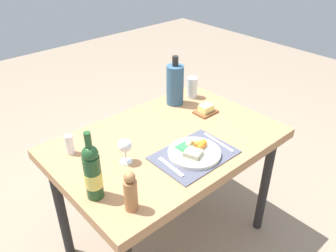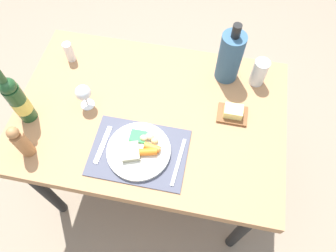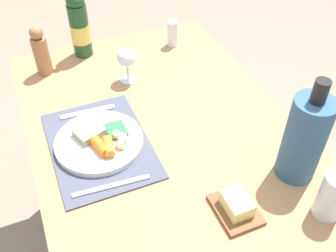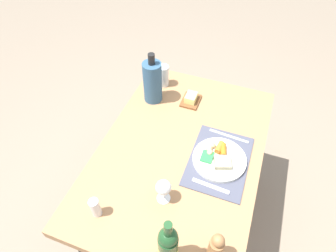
# 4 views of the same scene
# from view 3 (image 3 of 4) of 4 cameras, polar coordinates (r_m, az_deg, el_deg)

# --- Properties ---
(dining_table) EXTENTS (1.19, 0.80, 0.78)m
(dining_table) POSITION_cam_3_polar(r_m,az_deg,el_deg) (1.26, -0.87, -3.05)
(dining_table) COLOR #AE7B51
(dining_table) RESTS_ON ground_plane
(placemat) EXTENTS (0.39, 0.28, 0.01)m
(placemat) POSITION_cam_3_polar(r_m,az_deg,el_deg) (1.16, -10.07, -2.84)
(placemat) COLOR #4B4E5F
(placemat) RESTS_ON dining_table
(dinner_plate) EXTENTS (0.26, 0.26, 0.05)m
(dinner_plate) POSITION_cam_3_polar(r_m,az_deg,el_deg) (1.14, -10.04, -2.29)
(dinner_plate) COLOR white
(dinner_plate) RESTS_ON placemat
(fork) EXTENTS (0.03, 0.18, 0.00)m
(fork) POSITION_cam_3_polar(r_m,az_deg,el_deg) (1.27, -11.84, 2.06)
(fork) COLOR silver
(fork) RESTS_ON placemat
(knife) EXTENTS (0.03, 0.21, 0.00)m
(knife) POSITION_cam_3_polar(r_m,az_deg,el_deg) (1.04, -8.37, -8.79)
(knife) COLOR silver
(knife) RESTS_ON placemat
(salt_shaker) EXTENTS (0.04, 0.04, 0.10)m
(salt_shaker) POSITION_cam_3_polar(r_m,az_deg,el_deg) (1.57, 0.66, 13.57)
(salt_shaker) COLOR white
(salt_shaker) RESTS_ON dining_table
(cooler_bottle) EXTENTS (0.11, 0.11, 0.31)m
(cooler_bottle) POSITION_cam_3_polar(r_m,az_deg,el_deg) (1.04, 19.61, -1.73)
(cooler_bottle) COLOR #335979
(cooler_bottle) RESTS_ON dining_table
(wine_glass) EXTENTS (0.07, 0.07, 0.13)m
(wine_glass) POSITION_cam_3_polar(r_m,az_deg,el_deg) (1.35, -6.15, 9.93)
(wine_glass) COLOR white
(wine_glass) RESTS_ON dining_table
(wine_bottle) EXTENTS (0.07, 0.07, 0.32)m
(wine_bottle) POSITION_cam_3_polar(r_m,az_deg,el_deg) (1.51, -13.06, 14.47)
(wine_bottle) COLOR #214B25
(wine_bottle) RESTS_ON dining_table
(pepper_mill) EXTENTS (0.06, 0.06, 0.19)m
(pepper_mill) POSITION_cam_3_polar(r_m,az_deg,el_deg) (1.46, -18.36, 10.45)
(pepper_mill) COLOR #A67043
(pepper_mill) RESTS_ON dining_table
(butter_dish) EXTENTS (0.13, 0.10, 0.05)m
(butter_dish) POSITION_cam_3_polar(r_m,az_deg,el_deg) (0.99, 10.10, -11.66)
(butter_dish) COLOR brown
(butter_dish) RESTS_ON dining_table
(water_tumbler) EXTENTS (0.07, 0.07, 0.13)m
(water_tumbler) POSITION_cam_3_polar(r_m,az_deg,el_deg) (1.03, 23.09, -9.85)
(water_tumbler) COLOR silver
(water_tumbler) RESTS_ON dining_table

